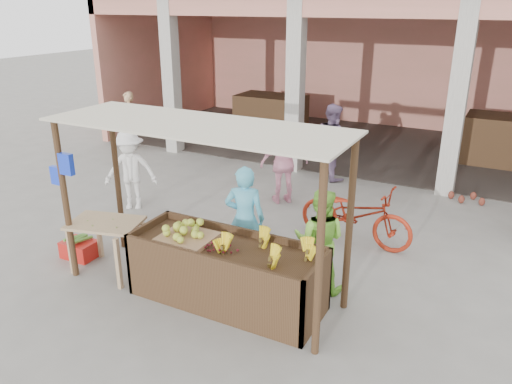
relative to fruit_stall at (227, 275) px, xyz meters
The scene contains 19 objects.
ground 0.64m from the fruit_stall, behind, with size 60.00×60.00×0.00m, color slate.
market_building 9.23m from the fruit_stall, 92.86° to the left, with size 14.40×6.40×4.20m.
fruit_stall is the anchor object (origin of this frame).
stall_awning 1.66m from the fruit_stall, behind, with size 4.09×1.35×2.39m.
banana_heap 0.73m from the fruit_stall, ahead, with size 1.14×0.62×0.21m, color yellow, non-canonical shape.
melon_tray 0.76m from the fruit_stall, behind, with size 0.71×0.62×0.19m.
berry_heap 0.48m from the fruit_stall, 118.63° to the right, with size 0.48×0.39×0.15m, color maroon.
side_table 1.99m from the fruit_stall, behind, with size 1.16×0.92×0.82m.
papaya_pile 2.03m from the fruit_stall, behind, with size 0.68×0.39×0.19m, color #42872C, non-canonical shape.
red_crate 2.73m from the fruit_stall, behind, with size 0.52×0.38×0.27m, color red.
plantain_bundle 2.72m from the fruit_stall, behind, with size 0.41×0.29×0.08m, color #559034, non-canonical shape.
produce_sacks 5.90m from the fruit_stall, 65.23° to the left, with size 1.07×0.80×0.65m.
vendor_blue 1.04m from the fruit_stall, 103.33° to the left, with size 0.65×0.48×1.74m, color #57C3E7.
vendor_green 1.36m from the fruit_stall, 42.25° to the left, with size 0.76×0.44×1.58m, color #83D03F.
motorcycle 2.71m from the fruit_stall, 68.60° to the left, with size 2.04×0.70×1.06m, color maroon.
shopper_a 3.89m from the fruit_stall, 149.22° to the left, with size 1.08×0.54×1.68m, color silver.
shopper_b 3.75m from the fruit_stall, 102.81° to the left, with size 1.04×0.55×1.77m, color #EFA1B9.
shopper_e 8.26m from the fruit_stall, 139.56° to the left, with size 0.60×0.46×1.61m, color tan.
shopper_f 5.55m from the fruit_stall, 95.12° to the left, with size 0.92×0.53×1.88m, color gray.
Camera 1 is at (3.55, -4.97, 3.80)m, focal length 35.00 mm.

